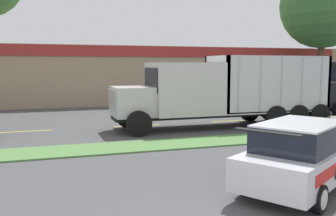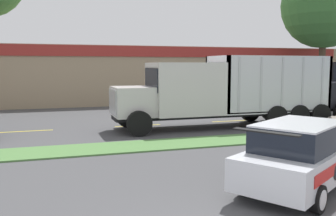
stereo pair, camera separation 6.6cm
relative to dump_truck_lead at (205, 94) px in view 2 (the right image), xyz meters
name	(u,v)px [view 2 (the right image)]	position (x,y,z in m)	size (l,w,h in m)	color
grass_verge	(122,147)	(-4.85, -3.34, -1.68)	(120.00, 1.96, 0.06)	#517F42
centre_line_4	(26,131)	(-8.46, 1.64, -1.70)	(2.40, 0.14, 0.01)	yellow
centre_line_5	(138,126)	(-3.06, 1.64, -1.70)	(2.40, 0.14, 0.01)	yellow
centre_line_6	(232,121)	(2.34, 1.64, -1.70)	(2.40, 0.14, 0.01)	yellow
centre_line_7	(312,117)	(7.74, 1.64, -1.70)	(2.40, 0.14, 0.01)	yellow
dump_truck_lead	(205,94)	(0.00, 0.00, 0.00)	(11.12, 2.83, 3.57)	black
rally_car	(302,155)	(-1.47, -9.36, -0.84)	(4.74, 3.88, 1.74)	silver
store_building_backdrop	(101,74)	(-2.74, 17.28, 0.61)	(42.80, 12.10, 4.63)	#9E896B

